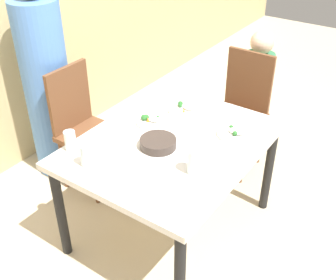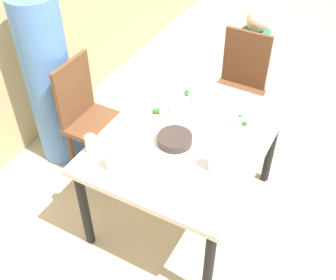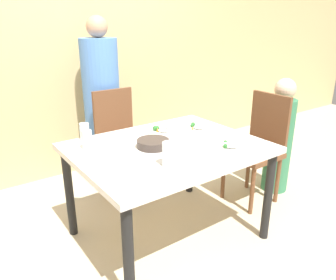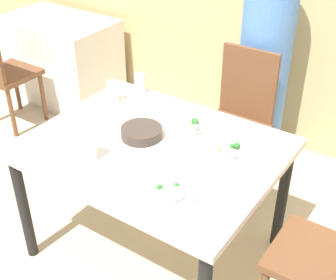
{
  "view_description": "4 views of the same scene",
  "coord_description": "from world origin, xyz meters",
  "px_view_note": "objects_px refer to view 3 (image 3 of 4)",
  "views": [
    {
      "loc": [
        -1.77,
        -1.19,
        2.12
      ],
      "look_at": [
        -0.06,
        -0.01,
        0.76
      ],
      "focal_mm": 45.0,
      "sensor_mm": 36.0,
      "label": 1
    },
    {
      "loc": [
        -1.82,
        -0.85,
        2.48
      ],
      "look_at": [
        -0.11,
        0.07,
        0.74
      ],
      "focal_mm": 45.0,
      "sensor_mm": 36.0,
      "label": 2
    },
    {
      "loc": [
        -1.21,
        -1.68,
        1.52
      ],
      "look_at": [
        -0.07,
        -0.1,
        0.8
      ],
      "focal_mm": 35.0,
      "sensor_mm": 36.0,
      "label": 3
    },
    {
      "loc": [
        1.17,
        -1.6,
        2.03
      ],
      "look_at": [
        0.04,
        0.07,
        0.73
      ],
      "focal_mm": 50.0,
      "sensor_mm": 36.0,
      "label": 4
    }
  ],
  "objects_px": {
    "person_child": "(279,140)",
    "glass_water_tall": "(87,140)",
    "person_adult": "(103,109)",
    "bowl_curry": "(153,143)",
    "plate_rice_adult": "(230,147)",
    "chair_child_spot": "(259,145)",
    "chair_adult_spot": "(120,139)"
  },
  "relations": [
    {
      "from": "chair_child_spot",
      "to": "plate_rice_adult",
      "type": "relative_size",
      "value": 3.7
    },
    {
      "from": "chair_child_spot",
      "to": "person_child",
      "type": "xyz_separation_m",
      "value": [
        0.29,
        -0.0,
        -0.01
      ]
    },
    {
      "from": "person_child",
      "to": "plate_rice_adult",
      "type": "xyz_separation_m",
      "value": [
        -0.96,
        -0.3,
        0.24
      ]
    },
    {
      "from": "chair_adult_spot",
      "to": "glass_water_tall",
      "type": "distance_m",
      "value": 0.85
    },
    {
      "from": "chair_adult_spot",
      "to": "person_child",
      "type": "relative_size",
      "value": 0.89
    },
    {
      "from": "person_adult",
      "to": "plate_rice_adult",
      "type": "xyz_separation_m",
      "value": [
        0.22,
        -1.48,
        0.02
      ]
    },
    {
      "from": "chair_child_spot",
      "to": "glass_water_tall",
      "type": "bearing_deg",
      "value": -99.77
    },
    {
      "from": "person_adult",
      "to": "person_child",
      "type": "relative_size",
      "value": 1.48
    },
    {
      "from": "bowl_curry",
      "to": "plate_rice_adult",
      "type": "bearing_deg",
      "value": -40.09
    },
    {
      "from": "person_adult",
      "to": "bowl_curry",
      "type": "relative_size",
      "value": 7.21
    },
    {
      "from": "person_child",
      "to": "glass_water_tall",
      "type": "relative_size",
      "value": 8.05
    },
    {
      "from": "glass_water_tall",
      "to": "plate_rice_adult",
      "type": "bearing_deg",
      "value": -35.64
    },
    {
      "from": "glass_water_tall",
      "to": "person_child",
      "type": "bearing_deg",
      "value": -8.18
    },
    {
      "from": "person_adult",
      "to": "bowl_curry",
      "type": "height_order",
      "value": "person_adult"
    },
    {
      "from": "person_child",
      "to": "bowl_curry",
      "type": "distance_m",
      "value": 1.38
    },
    {
      "from": "glass_water_tall",
      "to": "person_adult",
      "type": "bearing_deg",
      "value": 59.84
    },
    {
      "from": "person_adult",
      "to": "person_child",
      "type": "bearing_deg",
      "value": -44.94
    },
    {
      "from": "plate_rice_adult",
      "to": "glass_water_tall",
      "type": "height_order",
      "value": "glass_water_tall"
    },
    {
      "from": "chair_adult_spot",
      "to": "bowl_curry",
      "type": "bearing_deg",
      "value": -101.97
    },
    {
      "from": "person_child",
      "to": "glass_water_tall",
      "type": "bearing_deg",
      "value": 171.82
    },
    {
      "from": "person_child",
      "to": "glass_water_tall",
      "type": "distance_m",
      "value": 1.76
    },
    {
      "from": "person_adult",
      "to": "glass_water_tall",
      "type": "relative_size",
      "value": 11.92
    },
    {
      "from": "person_adult",
      "to": "glass_water_tall",
      "type": "bearing_deg",
      "value": -120.16
    },
    {
      "from": "chair_adult_spot",
      "to": "glass_water_tall",
      "type": "height_order",
      "value": "chair_adult_spot"
    },
    {
      "from": "plate_rice_adult",
      "to": "bowl_curry",
      "type": "bearing_deg",
      "value": 139.91
    },
    {
      "from": "plate_rice_adult",
      "to": "glass_water_tall",
      "type": "distance_m",
      "value": 0.94
    },
    {
      "from": "person_child",
      "to": "glass_water_tall",
      "type": "xyz_separation_m",
      "value": [
        -1.72,
        0.25,
        0.29
      ]
    },
    {
      "from": "person_child",
      "to": "glass_water_tall",
      "type": "height_order",
      "value": "person_child"
    },
    {
      "from": "chair_adult_spot",
      "to": "glass_water_tall",
      "type": "bearing_deg",
      "value": -132.48
    },
    {
      "from": "chair_child_spot",
      "to": "chair_adult_spot",
      "type": "bearing_deg",
      "value": -133.12
    },
    {
      "from": "person_adult",
      "to": "bowl_curry",
      "type": "distance_m",
      "value": 1.16
    },
    {
      "from": "person_child",
      "to": "bowl_curry",
      "type": "xyz_separation_m",
      "value": [
        -1.35,
        0.03,
        0.25
      ]
    }
  ]
}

